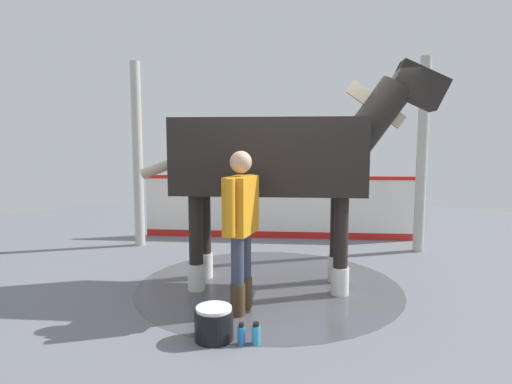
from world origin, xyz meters
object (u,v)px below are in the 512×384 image
object	(u,v)px
horse	(279,160)
handler	(241,221)
bottle_shampoo	(256,334)
bottle_spray	(241,335)
wash_bucket	(214,323)

from	to	relation	value
horse	handler	bearing A→B (deg)	-112.81
handler	bottle_shampoo	size ratio (longest dim) A/B	8.51
horse	bottle_spray	xyz separation A→B (m)	(-0.69, 1.39, -1.41)
wash_bucket	bottle_shampoo	bearing A→B (deg)	-152.42
wash_bucket	bottle_spray	distance (m)	0.27
bottle_shampoo	handler	bearing A→B (deg)	-37.33
wash_bucket	bottle_shampoo	xyz separation A→B (m)	(-0.33, -0.17, -0.06)
handler	wash_bucket	distance (m)	1.03
horse	bottle_shampoo	xyz separation A→B (m)	(-0.77, 1.30, -1.41)
bottle_shampoo	wash_bucket	bearing A→B (deg)	27.58
handler	bottle_spray	distance (m)	1.11
horse	wash_bucket	distance (m)	2.05
handler	bottle_spray	xyz separation A→B (m)	(-0.49, 0.53, -0.84)
horse	handler	xyz separation A→B (m)	(-0.20, 0.86, -0.57)
bottle_shampoo	bottle_spray	size ratio (longest dim) A/B	1.00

